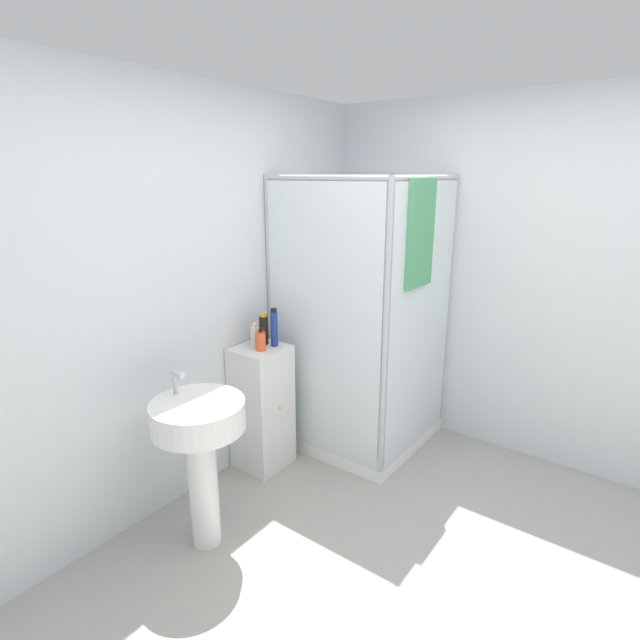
{
  "coord_description": "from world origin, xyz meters",
  "views": [
    {
      "loc": [
        -1.83,
        -0.68,
        1.98
      ],
      "look_at": [
        0.57,
        1.1,
        1.1
      ],
      "focal_mm": 28.0,
      "sensor_mm": 36.0,
      "label": 1
    }
  ],
  "objects_px": {
    "shampoo_bottle_blue": "(274,328)",
    "sink": "(200,440)",
    "soap_dispenser": "(261,341)",
    "shampoo_bottle_tall_black": "(264,329)",
    "lotion_bottle_white": "(254,336)"
  },
  "relations": [
    {
      "from": "soap_dispenser",
      "to": "shampoo_bottle_blue",
      "type": "xyz_separation_m",
      "value": [
        0.12,
        -0.01,
        0.06
      ]
    },
    {
      "from": "soap_dispenser",
      "to": "shampoo_bottle_tall_black",
      "type": "distance_m",
      "value": 0.14
    },
    {
      "from": "sink",
      "to": "shampoo_bottle_blue",
      "type": "relative_size",
      "value": 3.79
    },
    {
      "from": "shampoo_bottle_blue",
      "to": "sink",
      "type": "bearing_deg",
      "value": -165.19
    },
    {
      "from": "soap_dispenser",
      "to": "sink",
      "type": "bearing_deg",
      "value": -162.09
    },
    {
      "from": "sink",
      "to": "shampoo_bottle_blue",
      "type": "height_order",
      "value": "shampoo_bottle_blue"
    },
    {
      "from": "shampoo_bottle_blue",
      "to": "lotion_bottle_white",
      "type": "xyz_separation_m",
      "value": [
        -0.09,
        0.1,
        -0.06
      ]
    },
    {
      "from": "sink",
      "to": "soap_dispenser",
      "type": "height_order",
      "value": "soap_dispenser"
    },
    {
      "from": "lotion_bottle_white",
      "to": "shampoo_bottle_blue",
      "type": "bearing_deg",
      "value": -48.11
    },
    {
      "from": "shampoo_bottle_tall_black",
      "to": "shampoo_bottle_blue",
      "type": "bearing_deg",
      "value": -83.3
    },
    {
      "from": "shampoo_bottle_tall_black",
      "to": "lotion_bottle_white",
      "type": "distance_m",
      "value": 0.09
    },
    {
      "from": "shampoo_bottle_blue",
      "to": "lotion_bottle_white",
      "type": "bearing_deg",
      "value": 131.89
    },
    {
      "from": "shampoo_bottle_blue",
      "to": "lotion_bottle_white",
      "type": "distance_m",
      "value": 0.14
    },
    {
      "from": "shampoo_bottle_blue",
      "to": "lotion_bottle_white",
      "type": "relative_size",
      "value": 1.56
    },
    {
      "from": "sink",
      "to": "lotion_bottle_white",
      "type": "distance_m",
      "value": 0.88
    }
  ]
}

